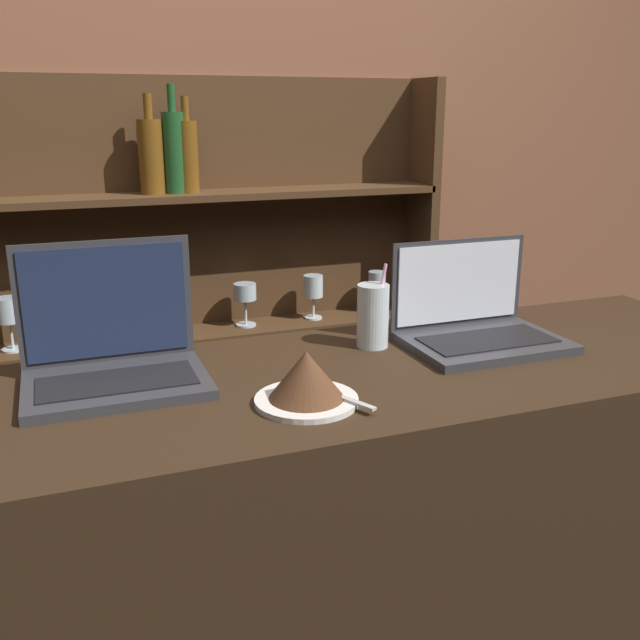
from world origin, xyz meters
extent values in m
cube|color=black|center=(0.00, 0.27, 0.55)|extent=(1.87, 0.55, 1.09)
cube|color=brown|center=(0.00, 1.29, 1.35)|extent=(7.00, 0.06, 2.70)
cube|color=#472D19|center=(0.66, 1.17, 0.83)|extent=(0.03, 0.18, 1.66)
cube|color=#472D19|center=(-0.05, 1.26, 0.83)|extent=(1.46, 0.02, 1.66)
cube|color=#472D19|center=(-0.05, 1.17, 0.50)|extent=(1.42, 0.18, 0.02)
cube|color=#472D19|center=(-0.05, 1.17, 0.92)|extent=(1.42, 0.18, 0.02)
cube|color=#472D19|center=(-0.05, 1.17, 1.33)|extent=(1.42, 0.18, 0.02)
cylinder|color=silver|center=(-0.61, 1.17, 0.93)|extent=(0.06, 0.06, 0.01)
cylinder|color=silver|center=(-0.61, 1.17, 0.97)|extent=(0.01, 0.01, 0.08)
cylinder|color=silver|center=(-0.61, 1.17, 1.04)|extent=(0.07, 0.07, 0.07)
cylinder|color=silver|center=(-0.39, 1.17, 0.93)|extent=(0.06, 0.06, 0.01)
cylinder|color=silver|center=(-0.39, 1.17, 0.97)|extent=(0.01, 0.01, 0.08)
cylinder|color=silver|center=(-0.39, 1.17, 1.04)|extent=(0.07, 0.07, 0.05)
cylinder|color=silver|center=(-0.16, 1.17, 0.93)|extent=(0.05, 0.05, 0.01)
cylinder|color=silver|center=(-0.16, 1.17, 0.97)|extent=(0.01, 0.01, 0.07)
cylinder|color=silver|center=(-0.16, 1.17, 1.03)|extent=(0.06, 0.06, 0.06)
cylinder|color=silver|center=(0.06, 1.17, 0.93)|extent=(0.06, 0.06, 0.01)
cylinder|color=silver|center=(0.06, 1.17, 0.97)|extent=(0.01, 0.01, 0.08)
cylinder|color=silver|center=(0.06, 1.17, 1.03)|extent=(0.07, 0.07, 0.05)
cylinder|color=silver|center=(0.28, 1.17, 0.93)|extent=(0.06, 0.06, 0.01)
cylinder|color=silver|center=(0.28, 1.17, 0.96)|extent=(0.01, 0.01, 0.07)
cylinder|color=silver|center=(0.28, 1.17, 1.03)|extent=(0.06, 0.06, 0.07)
cylinder|color=silver|center=(0.50, 1.17, 0.93)|extent=(0.05, 0.05, 0.01)
cylinder|color=silver|center=(0.50, 1.17, 0.97)|extent=(0.01, 0.01, 0.08)
cylinder|color=silver|center=(0.50, 1.17, 1.04)|extent=(0.06, 0.06, 0.05)
cylinder|color=brown|center=(-0.10, 1.17, 1.44)|extent=(0.06, 0.06, 0.20)
cylinder|color=brown|center=(-0.10, 1.17, 1.57)|extent=(0.02, 0.02, 0.07)
cylinder|color=brown|center=(-0.20, 1.17, 1.44)|extent=(0.07, 0.07, 0.20)
cylinder|color=brown|center=(-0.20, 1.17, 1.58)|extent=(0.02, 0.02, 0.07)
cylinder|color=#1E4C23|center=(-0.13, 1.17, 1.45)|extent=(0.06, 0.06, 0.22)
cylinder|color=#1E4C23|center=(-0.13, 1.17, 1.60)|extent=(0.02, 0.02, 0.07)
cube|color=#333338|center=(-0.40, 0.34, 1.10)|extent=(0.32, 0.22, 0.02)
cube|color=black|center=(-0.40, 0.33, 1.11)|extent=(0.27, 0.12, 0.00)
cube|color=#333338|center=(-0.40, 0.45, 1.23)|extent=(0.32, 0.00, 0.23)
cube|color=#1E2847|center=(-0.40, 0.45, 1.23)|extent=(0.29, 0.01, 0.21)
cube|color=#333338|center=(0.35, 0.31, 1.10)|extent=(0.32, 0.23, 0.02)
cube|color=black|center=(0.35, 0.30, 1.11)|extent=(0.27, 0.13, 0.00)
cube|color=#333338|center=(0.35, 0.43, 1.21)|extent=(0.32, 0.00, 0.19)
cube|color=white|center=(0.35, 0.42, 1.21)|extent=(0.30, 0.01, 0.17)
cylinder|color=silver|center=(-0.10, 0.16, 1.10)|extent=(0.18, 0.18, 0.01)
cone|color=#51301C|center=(-0.10, 0.16, 1.15)|extent=(0.13, 0.13, 0.08)
cube|color=#B7B7BC|center=(-0.05, 0.15, 1.11)|extent=(0.08, 0.16, 0.00)
cylinder|color=silver|center=(0.13, 0.40, 1.16)|extent=(0.07, 0.07, 0.13)
cylinder|color=#EA9EC6|center=(0.14, 0.40, 1.18)|extent=(0.04, 0.01, 0.17)
camera|label=1|loc=(-0.48, -0.89, 1.57)|focal=40.00mm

